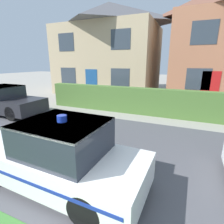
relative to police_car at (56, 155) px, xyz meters
The scene contains 5 objects.
road_strip 2.28m from the police_car, 57.06° to the left, with size 28.00×5.82×0.01m, color #4C4C51.
garden_hedge 6.05m from the police_car, 90.88° to the left, with size 9.85×0.50×1.35m, color #4C7233.
police_car is the anchor object (origin of this frame).
neighbour_car_near 6.95m from the police_car, 151.30° to the left, with size 3.90×1.74×1.43m.
house_left 13.19m from the police_car, 109.25° to the left, with size 8.48×6.33×7.36m.
Camera 1 is at (1.27, -0.70, 2.60)m, focal length 28.00 mm.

